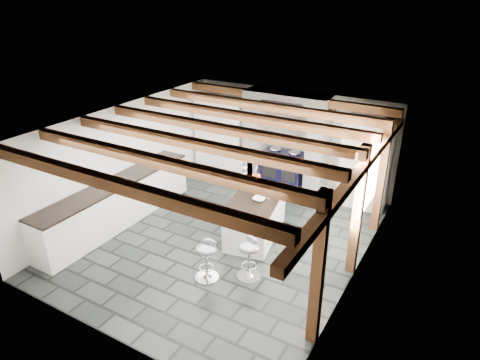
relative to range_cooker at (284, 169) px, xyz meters
The scene contains 6 objects.
ground 2.72m from the range_cooker, 90.00° to the right, with size 6.00×6.00×0.00m, color black.
room_shell 1.52m from the range_cooker, 115.80° to the right, with size 6.00×6.03×6.00m.
range_cooker is the anchor object (origin of this frame).
kitchen_island 2.34m from the range_cooker, 78.64° to the right, with size 1.17×1.80×1.10m.
bar_stool_near 3.65m from the range_cooker, 74.19° to the right, with size 0.47×0.47×0.76m.
bar_stool_far 3.92m from the range_cooker, 84.11° to the right, with size 0.42×0.42×0.74m.
Camera 1 is at (3.81, -6.01, 4.50)m, focal length 32.00 mm.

